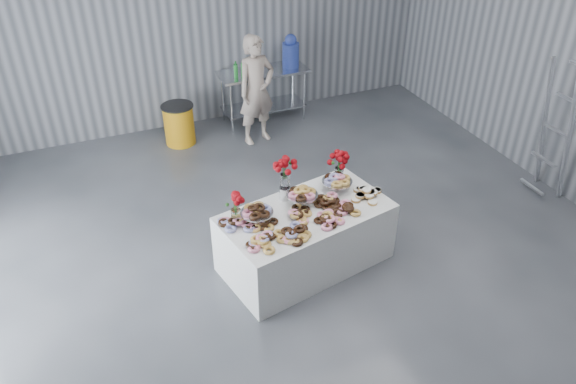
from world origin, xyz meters
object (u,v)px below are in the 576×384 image
at_px(water_jug, 291,52).
at_px(person, 256,90).
at_px(trash_barrel, 179,124).
at_px(stepladder, 556,130).
at_px(prep_table, 263,86).
at_px(display_table, 306,238).

relative_size(water_jug, person, 0.32).
distance_m(water_jug, trash_barrel, 2.21).
relative_size(person, trash_barrel, 2.64).
xyz_separation_m(water_jug, trash_barrel, (-2.04, -0.26, -0.82)).
bearing_deg(person, stepladder, -56.92).
bearing_deg(prep_table, person, -118.48).
height_order(display_table, water_jug, water_jug).
relative_size(display_table, stepladder, 0.97).
distance_m(display_table, water_jug, 4.05).
xyz_separation_m(water_jug, person, (-0.85, -0.64, -0.28)).
height_order(water_jug, person, person).
bearing_deg(water_jug, prep_table, 180.00).
distance_m(prep_table, person, 0.77).
xyz_separation_m(display_table, prep_table, (0.89, 3.73, 0.24)).
distance_m(person, stepladder, 4.31).
xyz_separation_m(prep_table, water_jug, (0.50, -0.00, 0.53)).
relative_size(person, stepladder, 0.89).
height_order(display_table, trash_barrel, display_table).
xyz_separation_m(trash_barrel, stepladder, (4.31, -3.36, 0.64)).
xyz_separation_m(prep_table, person, (-0.35, -0.64, 0.25)).
bearing_deg(prep_table, water_jug, -0.00).
bearing_deg(display_table, stepladder, 1.73).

